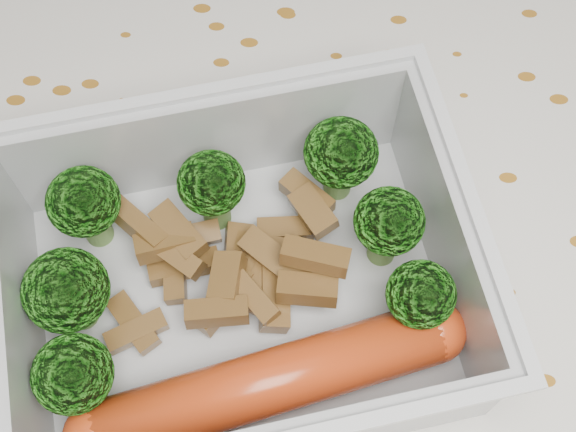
{
  "coord_description": "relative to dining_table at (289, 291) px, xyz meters",
  "views": [
    {
      "loc": [
        0.0,
        -0.16,
        1.11
      ],
      "look_at": [
        -0.0,
        -0.01,
        0.78
      ],
      "focal_mm": 50.0,
      "sensor_mm": 36.0,
      "label": 1
    }
  ],
  "objects": [
    {
      "name": "dining_table",
      "position": [
        0.0,
        0.0,
        0.0
      ],
      "size": [
        1.4,
        0.9,
        0.75
      ],
      "color": "brown",
      "rests_on": "ground"
    },
    {
      "name": "tablecloth",
      "position": [
        0.0,
        0.0,
        0.05
      ],
      "size": [
        1.46,
        0.96,
        0.19
      ],
      "color": "silver",
      "rests_on": "dining_table"
    },
    {
      "name": "lunch_container",
      "position": [
        -0.02,
        -0.04,
        0.11
      ],
      "size": [
        0.23,
        0.2,
        0.07
      ],
      "color": "silver",
      "rests_on": "tablecloth"
    },
    {
      "name": "broccoli_florets",
      "position": [
        -0.03,
        -0.03,
        0.13
      ],
      "size": [
        0.18,
        0.14,
        0.05
      ],
      "color": "#608C3F",
      "rests_on": "lunch_container"
    },
    {
      "name": "meat_pile",
      "position": [
        -0.02,
        -0.03,
        0.11
      ],
      "size": [
        0.11,
        0.09,
        0.03
      ],
      "color": "brown",
      "rests_on": "lunch_container"
    },
    {
      "name": "sausage",
      "position": [
        -0.01,
        -0.08,
        0.11
      ],
      "size": [
        0.16,
        0.07,
        0.03
      ],
      "color": "#BA3913",
      "rests_on": "lunch_container"
    }
  ]
}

